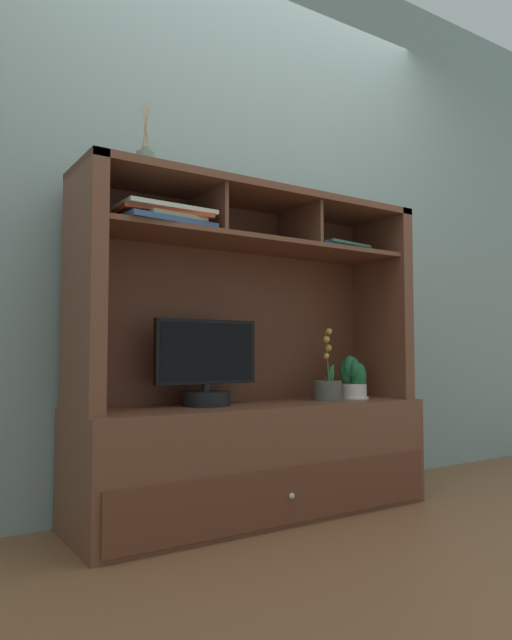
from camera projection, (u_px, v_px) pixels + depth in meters
The scene contains 9 objects.
floor_plane at pixel (256, 517), 2.43m from camera, with size 6.00×6.00×0.02m, color brown.
back_wall at pixel (226, 200), 2.73m from camera, with size 6.00×0.02×2.80m, color #839998.
media_console at pixel (255, 417), 2.46m from camera, with size 1.55×0.50×1.37m.
tv_monitor at pixel (206, 369), 2.35m from camera, with size 0.45×0.20×0.35m.
potted_orchid at pixel (327, 388), 2.63m from camera, with size 0.15×0.15×0.33m.
potted_fern at pixel (353, 378), 2.74m from camera, with size 0.14×0.14×0.20m.
magazine_stack_left at pixel (163, 219), 2.21m from camera, with size 0.39×0.28×0.07m.
magazine_stack_centre at pixel (335, 249), 2.77m from camera, with size 0.38×0.27×0.04m.
diffuser_bottle at pixel (145, 162), 2.26m from camera, with size 0.07×0.07×0.28m.
Camera 1 is at (-1.35, -2.07, 0.67)m, focal length 32.55 mm.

